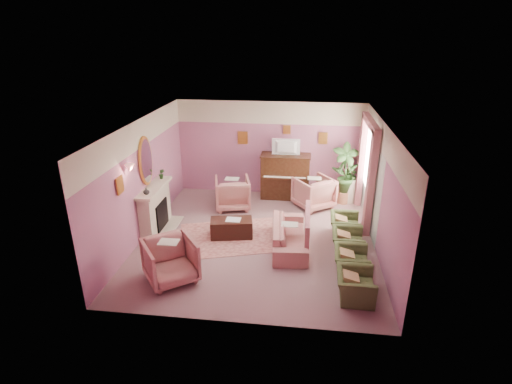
# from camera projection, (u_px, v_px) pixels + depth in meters

# --- Properties ---
(floor) EXTENTS (5.50, 6.00, 0.01)m
(floor) POSITION_uv_depth(u_px,v_px,m) (257.00, 239.00, 9.64)
(floor) COLOR #876164
(floor) RESTS_ON ground
(ceiling) EXTENTS (5.50, 6.00, 0.01)m
(ceiling) POSITION_uv_depth(u_px,v_px,m) (258.00, 124.00, 8.59)
(ceiling) COLOR silver
(ceiling) RESTS_ON wall_back
(wall_back) EXTENTS (5.50, 0.02, 2.80)m
(wall_back) POSITION_uv_depth(u_px,v_px,m) (270.00, 149.00, 11.87)
(wall_back) COLOR #855577
(wall_back) RESTS_ON floor
(wall_front) EXTENTS (5.50, 0.02, 2.80)m
(wall_front) POSITION_uv_depth(u_px,v_px,m) (235.00, 252.00, 6.36)
(wall_front) COLOR #855577
(wall_front) RESTS_ON floor
(wall_left) EXTENTS (0.02, 6.00, 2.80)m
(wall_left) POSITION_uv_depth(u_px,v_px,m) (142.00, 180.00, 9.43)
(wall_left) COLOR #855577
(wall_left) RESTS_ON floor
(wall_right) EXTENTS (0.02, 6.00, 2.80)m
(wall_right) POSITION_uv_depth(u_px,v_px,m) (381.00, 190.00, 8.80)
(wall_right) COLOR #855577
(wall_right) RESTS_ON floor
(picture_rail_band) EXTENTS (5.50, 0.01, 0.65)m
(picture_rail_band) POSITION_uv_depth(u_px,v_px,m) (270.00, 113.00, 11.46)
(picture_rail_band) COLOR beige
(picture_rail_band) RESTS_ON wall_back
(stripe_panel) EXTENTS (0.01, 3.00, 2.15)m
(stripe_panel) POSITION_uv_depth(u_px,v_px,m) (371.00, 183.00, 10.12)
(stripe_panel) COLOR #B6BDAE
(stripe_panel) RESTS_ON wall_right
(fireplace_surround) EXTENTS (0.30, 1.40, 1.10)m
(fireplace_surround) POSITION_uv_depth(u_px,v_px,m) (155.00, 209.00, 9.91)
(fireplace_surround) COLOR beige
(fireplace_surround) RESTS_ON floor
(fireplace_inset) EXTENTS (0.18, 0.72, 0.68)m
(fireplace_inset) POSITION_uv_depth(u_px,v_px,m) (160.00, 215.00, 9.96)
(fireplace_inset) COLOR black
(fireplace_inset) RESTS_ON floor
(fire_ember) EXTENTS (0.06, 0.54, 0.10)m
(fire_ember) POSITION_uv_depth(u_px,v_px,m) (162.00, 221.00, 10.02)
(fire_ember) COLOR #FF6900
(fire_ember) RESTS_ON floor
(mantel_shelf) EXTENTS (0.40, 1.55, 0.07)m
(mantel_shelf) POSITION_uv_depth(u_px,v_px,m) (154.00, 188.00, 9.69)
(mantel_shelf) COLOR beige
(mantel_shelf) RESTS_ON fireplace_surround
(hearth) EXTENTS (0.55, 1.50, 0.02)m
(hearth) POSITION_uv_depth(u_px,v_px,m) (165.00, 229.00, 10.09)
(hearth) COLOR beige
(hearth) RESTS_ON floor
(mirror_frame) EXTENTS (0.04, 0.72, 1.20)m
(mirror_frame) POSITION_uv_depth(u_px,v_px,m) (146.00, 161.00, 9.45)
(mirror_frame) COLOR gold
(mirror_frame) RESTS_ON wall_left
(mirror_glass) EXTENTS (0.01, 0.60, 1.06)m
(mirror_glass) POSITION_uv_depth(u_px,v_px,m) (147.00, 161.00, 9.45)
(mirror_glass) COLOR silver
(mirror_glass) RESTS_ON wall_left
(sconce_shade) EXTENTS (0.20, 0.20, 0.16)m
(sconce_shade) POSITION_uv_depth(u_px,v_px,m) (130.00, 168.00, 8.41)
(sconce_shade) COLOR #D7746C
(sconce_shade) RESTS_ON wall_left
(piano) EXTENTS (1.40, 0.60, 1.30)m
(piano) POSITION_uv_depth(u_px,v_px,m) (285.00, 177.00, 11.80)
(piano) COLOR #31190D
(piano) RESTS_ON floor
(piano_keyshelf) EXTENTS (1.30, 0.12, 0.06)m
(piano_keyshelf) POSITION_uv_depth(u_px,v_px,m) (284.00, 179.00, 11.45)
(piano_keyshelf) COLOR #31190D
(piano_keyshelf) RESTS_ON piano
(piano_keys) EXTENTS (1.20, 0.08, 0.02)m
(piano_keys) POSITION_uv_depth(u_px,v_px,m) (285.00, 177.00, 11.44)
(piano_keys) COLOR white
(piano_keys) RESTS_ON piano
(piano_top) EXTENTS (1.45, 0.65, 0.04)m
(piano_top) POSITION_uv_depth(u_px,v_px,m) (286.00, 155.00, 11.55)
(piano_top) COLOR #31190D
(piano_top) RESTS_ON piano
(television) EXTENTS (0.80, 0.12, 0.48)m
(television) POSITION_uv_depth(u_px,v_px,m) (286.00, 146.00, 11.40)
(television) COLOR black
(television) RESTS_ON piano
(print_back_left) EXTENTS (0.30, 0.03, 0.38)m
(print_back_left) POSITION_uv_depth(u_px,v_px,m) (243.00, 138.00, 11.81)
(print_back_left) COLOR gold
(print_back_left) RESTS_ON wall_back
(print_back_right) EXTENTS (0.26, 0.03, 0.34)m
(print_back_right) POSITION_uv_depth(u_px,v_px,m) (323.00, 138.00, 11.51)
(print_back_right) COLOR gold
(print_back_right) RESTS_ON wall_back
(print_back_mid) EXTENTS (0.22, 0.03, 0.26)m
(print_back_mid) POSITION_uv_depth(u_px,v_px,m) (287.00, 130.00, 11.55)
(print_back_mid) COLOR gold
(print_back_mid) RESTS_ON wall_back
(print_left_wall) EXTENTS (0.03, 0.28, 0.36)m
(print_left_wall) POSITION_uv_depth(u_px,v_px,m) (120.00, 185.00, 8.20)
(print_left_wall) COLOR gold
(print_left_wall) RESTS_ON wall_left
(window_blind) EXTENTS (0.03, 1.40, 1.80)m
(window_blind) POSITION_uv_depth(u_px,v_px,m) (370.00, 157.00, 10.12)
(window_blind) COLOR beige
(window_blind) RESTS_ON wall_right
(curtain_left) EXTENTS (0.16, 0.34, 2.60)m
(curtain_left) POSITION_uv_depth(u_px,v_px,m) (371.00, 184.00, 9.43)
(curtain_left) COLOR #AB5C66
(curtain_left) RESTS_ON floor
(curtain_right) EXTENTS (0.16, 0.34, 2.60)m
(curtain_right) POSITION_uv_depth(u_px,v_px,m) (361.00, 161.00, 11.12)
(curtain_right) COLOR #AB5C66
(curtain_right) RESTS_ON floor
(pelmet) EXTENTS (0.16, 2.20, 0.16)m
(pelmet) POSITION_uv_depth(u_px,v_px,m) (371.00, 123.00, 9.80)
(pelmet) COLOR #AB5C66
(pelmet) RESTS_ON wall_right
(mantel_plant) EXTENTS (0.16, 0.16, 0.28)m
(mantel_plant) POSITION_uv_depth(u_px,v_px,m) (162.00, 174.00, 10.14)
(mantel_plant) COLOR #2A4D21
(mantel_plant) RESTS_ON mantel_shelf
(mantel_vase) EXTENTS (0.16, 0.16, 0.16)m
(mantel_vase) POSITION_uv_depth(u_px,v_px,m) (146.00, 191.00, 9.19)
(mantel_vase) COLOR beige
(mantel_vase) RESTS_ON mantel_shelf
(area_rug) EXTENTS (2.91, 2.44, 0.01)m
(area_rug) POSITION_uv_depth(u_px,v_px,m) (233.00, 237.00, 9.72)
(area_rug) COLOR #AF6860
(area_rug) RESTS_ON floor
(coffee_table) EXTENTS (1.08, 0.68, 0.45)m
(coffee_table) POSITION_uv_depth(u_px,v_px,m) (232.00, 228.00, 9.67)
(coffee_table) COLOR black
(coffee_table) RESTS_ON floor
(table_paper) EXTENTS (0.35, 0.28, 0.01)m
(table_paper) POSITION_uv_depth(u_px,v_px,m) (233.00, 220.00, 9.58)
(table_paper) COLOR silver
(table_paper) RESTS_ON coffee_table
(sofa) EXTENTS (0.66, 1.97, 0.79)m
(sofa) POSITION_uv_depth(u_px,v_px,m) (289.00, 231.00, 9.17)
(sofa) COLOR #B6736B
(sofa) RESTS_ON floor
(sofa_throw) EXTENTS (0.10, 1.49, 0.55)m
(sofa_throw) POSITION_uv_depth(u_px,v_px,m) (307.00, 224.00, 9.04)
(sofa_throw) COLOR #AB5C66
(sofa_throw) RESTS_ON sofa
(floral_armchair_left) EXTENTS (0.93, 0.93, 0.97)m
(floral_armchair_left) POSITION_uv_depth(u_px,v_px,m) (232.00, 191.00, 11.16)
(floral_armchair_left) COLOR #B6736B
(floral_armchair_left) RESTS_ON floor
(floral_armchair_right) EXTENTS (0.93, 0.93, 0.97)m
(floral_armchair_right) POSITION_uv_depth(u_px,v_px,m) (314.00, 191.00, 11.20)
(floral_armchair_right) COLOR #B6736B
(floral_armchair_right) RESTS_ON floor
(floral_armchair_front) EXTENTS (0.93, 0.93, 0.97)m
(floral_armchair_front) POSITION_uv_depth(u_px,v_px,m) (170.00, 259.00, 7.88)
(floral_armchair_front) COLOR #B6736B
(floral_armchair_front) RESTS_ON floor
(olive_chair_a) EXTENTS (0.57, 0.81, 0.70)m
(olive_chair_a) POSITION_uv_depth(u_px,v_px,m) (356.00, 281.00, 7.40)
(olive_chair_a) COLOR #455329
(olive_chair_a) RESTS_ON floor
(olive_chair_b) EXTENTS (0.57, 0.81, 0.70)m
(olive_chair_b) POSITION_uv_depth(u_px,v_px,m) (351.00, 258.00, 8.15)
(olive_chair_b) COLOR #455329
(olive_chair_b) RESTS_ON floor
(olive_chair_c) EXTENTS (0.57, 0.81, 0.70)m
(olive_chair_c) POSITION_uv_depth(u_px,v_px,m) (348.00, 239.00, 8.91)
(olive_chair_c) COLOR #455329
(olive_chair_c) RESTS_ON floor
(olive_chair_d) EXTENTS (0.57, 0.81, 0.70)m
(olive_chair_d) POSITION_uv_depth(u_px,v_px,m) (345.00, 223.00, 9.66)
(olive_chair_d) COLOR #455329
(olive_chair_d) RESTS_ON floor
(side_table) EXTENTS (0.52, 0.52, 0.70)m
(side_table) POSITION_uv_depth(u_px,v_px,m) (348.00, 190.00, 11.67)
(side_table) COLOR beige
(side_table) RESTS_ON floor
(side_plant_big) EXTENTS (0.30, 0.30, 0.34)m
(side_plant_big) POSITION_uv_depth(u_px,v_px,m) (349.00, 173.00, 11.47)
(side_plant_big) COLOR #2A4D21
(side_plant_big) RESTS_ON side_table
(side_plant_small) EXTENTS (0.16, 0.16, 0.28)m
(side_plant_small) POSITION_uv_depth(u_px,v_px,m) (354.00, 175.00, 11.38)
(side_plant_small) COLOR #2A4D21
(side_plant_small) RESTS_ON side_table
(palm_pot) EXTENTS (0.34, 0.34, 0.34)m
(palm_pot) POSITION_uv_depth(u_px,v_px,m) (343.00, 197.00, 11.60)
(palm_pot) COLOR #A86849
(palm_pot) RESTS_ON floor
(palm_plant) EXTENTS (0.76, 0.76, 1.44)m
(palm_plant) POSITION_uv_depth(u_px,v_px,m) (345.00, 168.00, 11.26)
(palm_plant) COLOR #2A4D21
(palm_plant) RESTS_ON palm_pot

